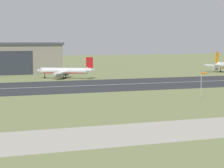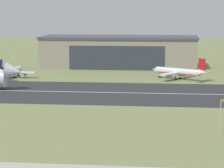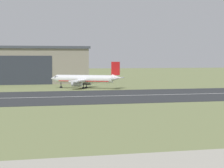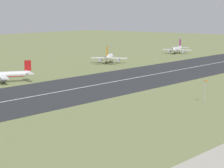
{
  "view_description": "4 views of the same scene",
  "coord_description": "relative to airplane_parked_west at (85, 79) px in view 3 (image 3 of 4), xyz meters",
  "views": [
    {
      "loc": [
        -75.41,
        -44.03,
        14.44
      ],
      "look_at": [
        -25.23,
        72.19,
        3.79
      ],
      "focal_mm": 85.0,
      "sensor_mm": 36.0,
      "label": 1
    },
    {
      "loc": [
        -15.49,
        -43.06,
        24.58
      ],
      "look_at": [
        -28.79,
        70.94,
        8.31
      ],
      "focal_mm": 85.0,
      "sensor_mm": 36.0,
      "label": 2
    },
    {
      "loc": [
        -51.82,
        -10.18,
        9.27
      ],
      "look_at": [
        -27.6,
        69.76,
        5.05
      ],
      "focal_mm": 85.0,
      "sensor_mm": 36.0,
      "label": 3
    },
    {
      "loc": [
        -144.86,
        -8.97,
        27.84
      ],
      "look_at": [
        -14.1,
        91.3,
        3.95
      ],
      "focal_mm": 85.0,
      "sensor_mm": 36.0,
      "label": 4
    }
  ],
  "objects": [
    {
      "name": "runway_centreline",
      "position": [
        13.74,
        -32.08,
        -2.69
      ],
      "size": [
        435.29,
        0.7,
        0.01
      ],
      "primitive_type": "cube",
      "color": "silver",
      "rests_on": "runway_strip"
    },
    {
      "name": "airplane_parked_west",
      "position": [
        0.0,
        0.0,
        0.0
      ],
      "size": [
        21.62,
        18.56,
        7.96
      ],
      "color": "white",
      "rests_on": "ground_plane"
    },
    {
      "name": "runway_strip",
      "position": [
        13.74,
        -32.08,
        -2.72
      ],
      "size": [
        483.65,
        42.17,
        0.06
      ],
      "primitive_type": "cube",
      "color": "#2B2D30",
      "rests_on": "ground_plane"
    }
  ]
}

